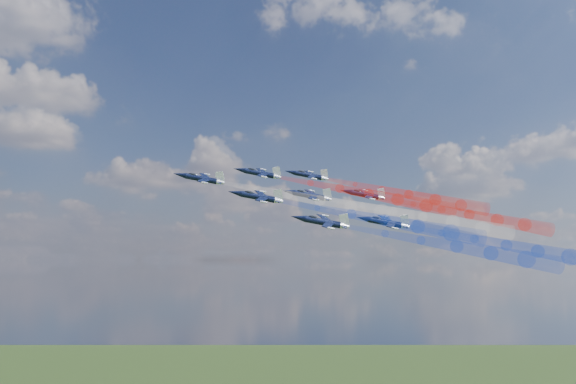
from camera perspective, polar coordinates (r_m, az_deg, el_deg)
jet_lead at (r=156.09m, az=-7.57°, el=1.16°), size 15.69×14.69×8.54m
trail_lead at (r=158.13m, az=2.80°, el=-0.77°), size 44.00×23.95×13.22m
jet_inner_left at (r=143.25m, az=-2.62°, el=-0.43°), size 15.69×14.69×8.54m
trail_inner_left at (r=148.07m, az=8.45°, el=-2.47°), size 44.00×23.95×13.22m
jet_inner_right at (r=166.35m, az=-2.50°, el=1.64°), size 15.69×14.69×8.54m
trail_inner_right at (r=170.66m, az=7.08°, el=-0.18°), size 44.00×23.95×13.22m
jet_outer_left at (r=134.19m, az=3.05°, el=-2.64°), size 15.69×14.69×8.54m
trail_outer_left at (r=142.05m, az=14.49°, el=-4.63°), size 44.00×23.95×13.22m
jet_center_third at (r=158.38m, az=1.86°, el=-0.30°), size 15.69×14.69×8.54m
trail_center_third at (r=165.07m, az=11.70°, el=-2.13°), size 44.00×23.95×13.22m
jet_outer_right at (r=180.09m, az=1.80°, el=1.46°), size 15.69×14.69×8.54m
trail_outer_right at (r=186.30m, az=10.50°, el=-0.21°), size 44.00×23.95×13.22m
jet_rear_left at (r=147.82m, az=8.48°, el=-2.64°), size 15.69×14.69×8.54m
trail_rear_left at (r=157.92m, az=18.54°, el=-4.39°), size 44.00×23.95×13.22m
jet_rear_right at (r=171.58m, az=6.71°, el=-0.24°), size 15.69×14.69×8.54m
trail_rear_right at (r=180.34m, az=15.55°, el=-1.91°), size 44.00×23.95×13.22m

